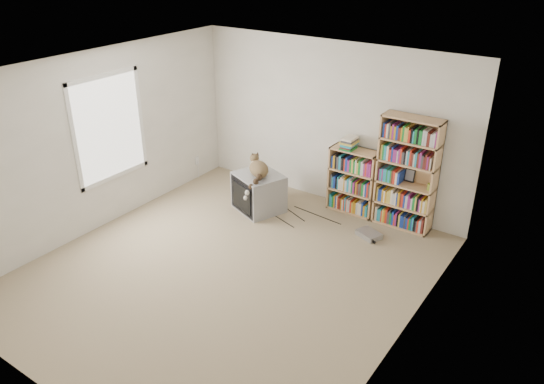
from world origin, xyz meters
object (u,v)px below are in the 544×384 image
Objects in this scene: bookcase_tall at (407,176)px; dvd_player at (369,234)px; crt_tv at (259,192)px; bookcase_short at (354,182)px; cat at (257,172)px.

dvd_player is at bearing -112.59° from bookcase_tall.
crt_tv reaches higher than dvd_player.
crt_tv is 1.43m from bookcase_short.
bookcase_short is at bearing -179.99° from bookcase_tall.
dvd_player is (1.76, 0.20, -0.25)m from crt_tv.
crt_tv is 2.59× the size of dvd_player.
bookcase_short is (1.15, 0.88, -0.20)m from cat.
dvd_player is at bearing 28.07° from crt_tv.
bookcase_tall is 1.64× the size of bookcase_short.
bookcase_short is 3.07× the size of dvd_player.
bookcase_tall is 0.87m from bookcase_short.
bookcase_tall is (2.00, 0.78, 0.50)m from crt_tv.
crt_tv is at bearing 146.77° from cat.
crt_tv is 1.79m from dvd_player.
bookcase_short reaches higher than cat.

